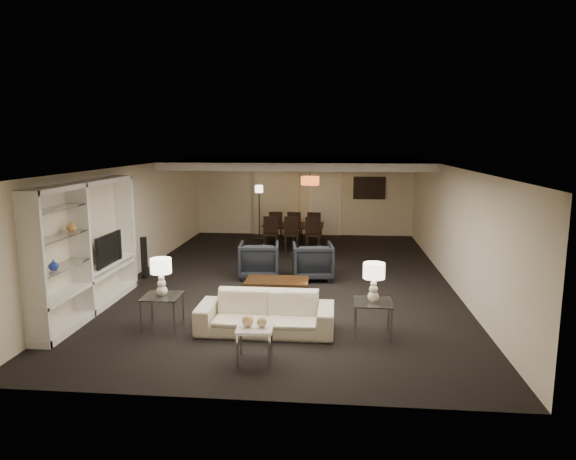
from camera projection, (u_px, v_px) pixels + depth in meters
The scene contains 35 objects.
floor at pixel (288, 278), 11.49m from camera, with size 11.00×11.00×0.00m, color black.
ceiling at pixel (288, 166), 11.06m from camera, with size 7.00×11.00×0.02m, color silver.
wall_back at pixel (304, 197), 16.67m from camera, with size 7.00×0.02×2.50m, color beige.
wall_front at pixel (243, 299), 5.88m from camera, with size 7.00×0.02×2.50m, color beige.
wall_left at pixel (134, 221), 11.60m from camera, with size 0.02×11.00×2.50m, color beige.
wall_right at pixel (451, 226), 10.95m from camera, with size 0.02×11.00×2.50m, color beige.
ceiling_soffit at pixel (300, 164), 14.51m from camera, with size 7.00×4.00×0.20m, color silver.
curtains at pixel (276, 198), 16.69m from camera, with size 1.50×0.12×2.40m, color beige.
door at pixel (325, 203), 16.61m from camera, with size 0.90×0.05×2.10m, color silver.
painting at pixel (369, 188), 16.39m from camera, with size 0.95×0.04×0.65m, color #142D38.
media_unit at pixel (88, 248), 9.05m from camera, with size 0.38×3.40×2.35m, color white, non-canonical shape.
pendant_light at pixel (310, 181), 14.57m from camera, with size 0.52×0.52×0.24m, color #D8591E.
sofa at pixel (266, 313), 8.23m from camera, with size 2.18×0.85×0.64m, color beige.
coffee_table at pixel (277, 290), 9.81m from camera, with size 1.20×0.70×0.43m, color black, non-canonical shape.
armchair_left at pixel (259, 260), 11.50m from camera, with size 0.87×0.89×0.81m, color black.
armchair_right at pixel (313, 261), 11.39m from camera, with size 0.87×0.89×0.81m, color black.
side_table_left at pixel (163, 312), 8.39m from camera, with size 0.60×0.60×0.56m, color white, non-canonical shape.
side_table_right at pixel (373, 319), 8.07m from camera, with size 0.60×0.60×0.56m, color white, non-canonical shape.
table_lamp_left at pixel (161, 277), 8.29m from camera, with size 0.34×0.34×0.62m, color #ECE4C7, non-canonical shape.
table_lamp_right at pixel (374, 282), 7.97m from camera, with size 0.34×0.34×0.62m, color #F3EECD, non-canonical shape.
marble_table at pixel (255, 344), 7.16m from camera, with size 0.50×0.50×0.50m, color white, non-canonical shape.
gold_gourd_a at pixel (248, 321), 7.11m from camera, with size 0.16×0.16×0.16m, color #EFBC7E.
gold_gourd_b at pixel (262, 322), 7.09m from camera, with size 0.14×0.14×0.14m, color tan.
television at pixel (104, 249), 9.61m from camera, with size 0.13×1.01×0.58m, color black.
vase_blue at pixel (54, 265), 7.96m from camera, with size 0.16×0.16×0.17m, color #263DA8.
vase_amber at pixel (71, 226), 8.48m from camera, with size 0.17×0.17×0.17m, color #CD8E44.
floor_speaker at pixel (144, 258), 11.43m from camera, with size 0.10×0.10×0.94m, color black.
dining_table at pixel (293, 235), 15.08m from camera, with size 1.77×0.99×0.62m, color black.
chair_nl at pixel (270, 233), 14.48m from camera, with size 0.43×0.43×0.92m, color black, non-canonical shape.
chair_nm at pixel (291, 234), 14.42m from camera, with size 0.43×0.43×0.92m, color black, non-canonical shape.
chair_nr at pixel (313, 234), 14.36m from camera, with size 0.43×0.43×0.92m, color black, non-canonical shape.
chair_fl at pixel (276, 226), 15.75m from camera, with size 0.43×0.43×0.92m, color black, non-canonical shape.
chair_fm at pixel (295, 226), 15.69m from camera, with size 0.43×0.43×0.92m, color black, non-canonical shape.
chair_fr at pixel (315, 226), 15.64m from camera, with size 0.43×0.43×0.92m, color black, non-canonical shape.
floor_lamp at pixel (259, 213), 15.88m from camera, with size 0.24×0.24×1.69m, color black, non-canonical shape.
Camera 1 is at (1.05, -11.09, 3.04)m, focal length 32.00 mm.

